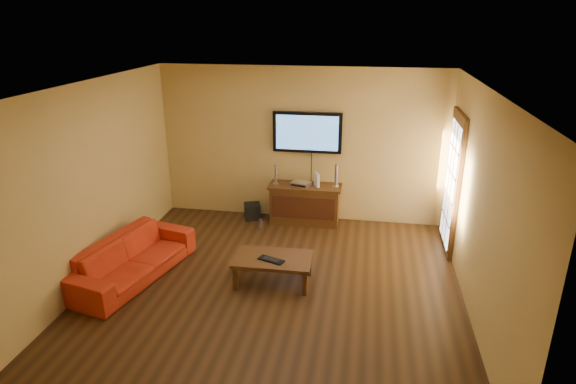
% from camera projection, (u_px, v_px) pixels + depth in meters
% --- Properties ---
extents(ground_plane, '(5.00, 5.00, 0.00)m').
position_uv_depth(ground_plane, '(274.00, 287.00, 6.56)').
color(ground_plane, '#311E0D').
rests_on(ground_plane, ground).
extents(room_walls, '(5.00, 5.00, 5.00)m').
position_uv_depth(room_walls, '(282.00, 156.00, 6.55)').
color(room_walls, tan).
rests_on(room_walls, ground).
extents(french_door, '(0.07, 1.02, 2.22)m').
position_uv_depth(french_door, '(452.00, 184.00, 7.38)').
color(french_door, '#44260F').
rests_on(french_door, ground).
extents(media_console, '(1.26, 0.48, 0.70)m').
position_uv_depth(media_console, '(305.00, 204.00, 8.50)').
color(media_console, '#44260F').
rests_on(media_console, ground).
extents(television, '(1.19, 0.08, 0.70)m').
position_uv_depth(television, '(307.00, 132.00, 8.25)').
color(television, black).
rests_on(television, ground).
extents(coffee_table, '(1.07, 0.66, 0.38)m').
position_uv_depth(coffee_table, '(273.00, 261.00, 6.58)').
color(coffee_table, '#44260F').
rests_on(coffee_table, ground).
extents(sofa, '(1.02, 2.08, 0.78)m').
position_uv_depth(sofa, '(131.00, 252.00, 6.70)').
color(sofa, red).
rests_on(sofa, ground).
extents(speaker_left, '(0.10, 0.10, 0.35)m').
position_uv_depth(speaker_left, '(276.00, 175.00, 8.40)').
color(speaker_left, silver).
rests_on(speaker_left, media_console).
extents(speaker_right, '(0.11, 0.11, 0.40)m').
position_uv_depth(speaker_right, '(336.00, 176.00, 8.27)').
color(speaker_right, silver).
rests_on(speaker_right, media_console).
extents(av_receiver, '(0.37, 0.31, 0.07)m').
position_uv_depth(av_receiver, '(301.00, 184.00, 8.35)').
color(av_receiver, silver).
rests_on(av_receiver, media_console).
extents(game_console, '(0.12, 0.18, 0.24)m').
position_uv_depth(game_console, '(317.00, 180.00, 8.30)').
color(game_console, white).
rests_on(game_console, media_console).
extents(subwoofer, '(0.35, 0.35, 0.28)m').
position_uv_depth(subwoofer, '(252.00, 211.00, 8.73)').
color(subwoofer, black).
rests_on(subwoofer, ground).
extents(bottle, '(0.07, 0.07, 0.21)m').
position_uv_depth(bottle, '(260.00, 224.00, 8.28)').
color(bottle, white).
rests_on(bottle, ground).
extents(keyboard, '(0.38, 0.25, 0.02)m').
position_uv_depth(keyboard, '(271.00, 260.00, 6.48)').
color(keyboard, black).
rests_on(keyboard, coffee_table).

